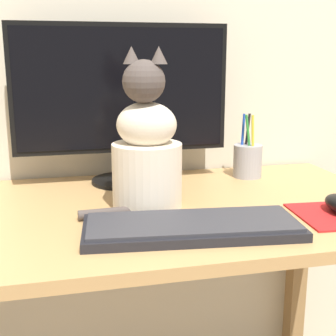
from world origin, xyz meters
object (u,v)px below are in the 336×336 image
Objects in this scene: cat at (146,150)px; pen_cup at (248,160)px; monitor at (122,97)px; keyboard at (192,227)px.

pen_cup is (0.33, 0.21, -0.08)m from cat.
monitor reaches higher than pen_cup.
keyboard is 2.45× the size of pen_cup.
monitor is 0.46m from keyboard.
pen_cup is (0.27, 0.38, 0.04)m from keyboard.
monitor reaches higher than cat.
monitor is 0.39m from pen_cup.
monitor is 1.59× the size of cat.
pen_cup is (0.35, -0.02, -0.18)m from monitor.
cat is at bearing -84.47° from monitor.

